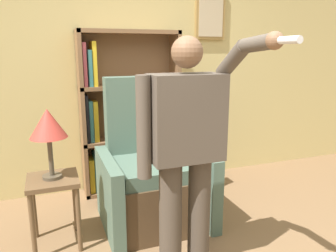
{
  "coord_description": "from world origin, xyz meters",
  "views": [
    {
      "loc": [
        -0.85,
        -1.55,
        1.53
      ],
      "look_at": [
        -0.04,
        0.65,
        0.98
      ],
      "focal_mm": 35.0,
      "sensor_mm": 36.0,
      "label": 1
    }
  ],
  "objects_px": {
    "armchair": "(153,178)",
    "table_lamp": "(48,126)",
    "bookcase": "(122,114)",
    "person_standing": "(186,148)",
    "side_table": "(54,192)"
  },
  "relations": [
    {
      "from": "armchair",
      "to": "side_table",
      "type": "distance_m",
      "value": 0.86
    },
    {
      "from": "bookcase",
      "to": "person_standing",
      "type": "distance_m",
      "value": 1.61
    },
    {
      "from": "person_standing",
      "to": "side_table",
      "type": "height_order",
      "value": "person_standing"
    },
    {
      "from": "bookcase",
      "to": "table_lamp",
      "type": "xyz_separation_m",
      "value": [
        -0.76,
        -0.89,
        0.13
      ]
    },
    {
      "from": "bookcase",
      "to": "person_standing",
      "type": "relative_size",
      "value": 1.07
    },
    {
      "from": "side_table",
      "to": "table_lamp",
      "type": "xyz_separation_m",
      "value": [
        0.0,
        -0.0,
        0.53
      ]
    },
    {
      "from": "bookcase",
      "to": "person_standing",
      "type": "bearing_deg",
      "value": -88.09
    },
    {
      "from": "armchair",
      "to": "side_table",
      "type": "height_order",
      "value": "armchair"
    },
    {
      "from": "person_standing",
      "to": "side_table",
      "type": "relative_size",
      "value": 2.86
    },
    {
      "from": "bookcase",
      "to": "armchair",
      "type": "distance_m",
      "value": 0.9
    },
    {
      "from": "armchair",
      "to": "table_lamp",
      "type": "distance_m",
      "value": 1.03
    },
    {
      "from": "bookcase",
      "to": "armchair",
      "type": "height_order",
      "value": "bookcase"
    },
    {
      "from": "person_standing",
      "to": "side_table",
      "type": "bearing_deg",
      "value": 138.62
    },
    {
      "from": "side_table",
      "to": "table_lamp",
      "type": "relative_size",
      "value": 1.05
    },
    {
      "from": "armchair",
      "to": "side_table",
      "type": "relative_size",
      "value": 2.29
    }
  ]
}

